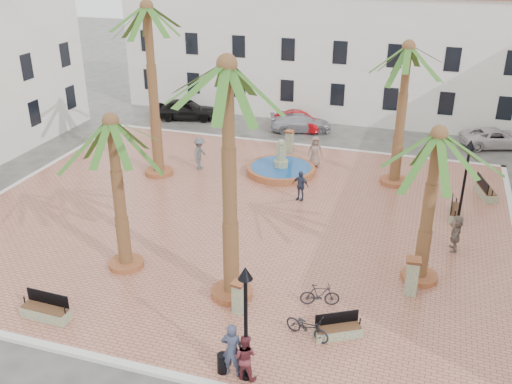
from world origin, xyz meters
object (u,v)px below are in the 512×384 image
at_px(lamppost_e, 467,168).
at_px(cyclist_a, 232,350).
at_px(bench_ne, 485,191).
at_px(bicycle_a, 307,326).
at_px(bollard_n, 289,141).
at_px(bollard_e, 412,276).
at_px(cyclist_b, 245,357).
at_px(car_black, 186,109).
at_px(car_silver, 301,123).
at_px(palm_sw, 113,140).
at_px(fountain, 281,168).
at_px(palm_nw, 148,25).
at_px(car_red, 298,121).
at_px(car_white, 496,138).
at_px(pedestrian_fountain_a, 315,152).
at_px(bicycle_b, 320,295).
at_px(pedestrian_fountain_b, 300,186).
at_px(bollard_se, 238,297).
at_px(litter_bin, 223,363).
at_px(palm_e, 436,154).
at_px(pedestrian_east, 456,233).
at_px(bench_se, 338,330).
at_px(lamppost_s, 246,305).
at_px(bench_e, 455,212).
at_px(pedestrian_north, 200,153).
at_px(palm_ne, 407,63).
at_px(palm_s, 227,92).
at_px(bench_s, 46,311).

relative_size(lamppost_e, cyclist_a, 2.19).
height_order(bench_ne, bicycle_a, bench_ne).
height_order(bollard_n, cyclist_a, cyclist_a).
distance_m(bollard_e, cyclist_b, 7.78).
bearing_deg(car_black, cyclist_b, -165.38).
distance_m(bollard_e, car_silver, 20.25).
distance_m(palm_sw, cyclist_a, 9.20).
bearing_deg(fountain, palm_nw, -161.11).
distance_m(car_red, car_white, 13.23).
xyz_separation_m(bollard_n, pedestrian_fountain_a, (2.00, -1.71, 0.17)).
xyz_separation_m(bicycle_b, pedestrian_fountain_a, (-3.18, 13.52, 0.48)).
distance_m(bicycle_b, pedestrian_fountain_b, 9.21).
distance_m(bollard_se, litter_bin, 3.16).
bearing_deg(palm_e, car_silver, 118.03).
relative_size(bench_ne, pedestrian_east, 1.22).
bearing_deg(lamppost_e, cyclist_a, -117.79).
xyz_separation_m(bench_se, lamppost_s, (-2.38, -2.85, 2.52)).
distance_m(bench_se, cyclist_a, 4.09).
distance_m(litter_bin, car_black, 27.53).
distance_m(bollard_e, bicycle_a, 4.95).
bearing_deg(car_black, bollard_n, -131.23).
distance_m(bench_e, cyclist_a, 15.21).
bearing_deg(bollard_n, pedestrian_north, -136.11).
xyz_separation_m(pedestrian_north, car_silver, (3.89, 8.96, -0.50)).
relative_size(pedestrian_fountain_b, pedestrian_north, 0.83).
relative_size(lamppost_e, car_silver, 0.99).
relative_size(palm_sw, palm_ne, 0.85).
bearing_deg(bench_ne, cyclist_b, 139.61).
bearing_deg(car_black, bicycle_a, -160.10).
xyz_separation_m(palm_nw, pedestrian_north, (1.98, 1.41, -7.36)).
xyz_separation_m(fountain, palm_nw, (-6.67, -2.28, 8.06)).
bearing_deg(bollard_e, bench_ne, 73.15).
distance_m(palm_s, bicycle_a, 8.40).
height_order(fountain, palm_nw, palm_nw).
xyz_separation_m(palm_sw, bicycle_a, (8.28, -2.19, -5.13)).
height_order(cyclist_a, car_silver, cyclist_a).
distance_m(palm_ne, car_red, 12.61).
bearing_deg(car_black, pedestrian_fountain_a, -133.75).
xyz_separation_m(bench_s, car_black, (-5.20, 23.97, 0.34)).
bearing_deg(car_white, bench_s, 125.96).
relative_size(bench_ne, cyclist_b, 1.26).
relative_size(palm_ne, bench_s, 4.20).
bearing_deg(cyclist_b, litter_bin, 1.24).
bearing_deg(bench_s, bicycle_a, 13.06).
distance_m(bollard_n, bicycle_b, 16.09).
bearing_deg(pedestrian_fountain_a, bench_s, -130.30).
distance_m(bench_e, litter_bin, 15.34).
distance_m(palm_sw, car_white, 26.31).
relative_size(palm_ne, lamppost_e, 1.86).
relative_size(bollard_se, pedestrian_fountain_a, 0.71).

